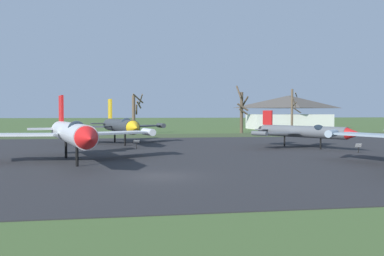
# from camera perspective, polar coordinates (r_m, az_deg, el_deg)

# --- Properties ---
(ground_plane) EXTENTS (600.00, 600.00, 0.00)m
(ground_plane) POSITION_cam_1_polar(r_m,az_deg,el_deg) (27.05, -4.13, -6.44)
(ground_plane) COLOR #425B2D
(asphalt_apron) EXTENTS (78.80, 50.59, 0.05)m
(asphalt_apron) POSITION_cam_1_polar(r_m,az_deg,el_deg) (42.08, -6.09, -3.37)
(asphalt_apron) COLOR #28282B
(asphalt_apron) RESTS_ON ground
(grass_verge_strip) EXTENTS (138.80, 12.00, 0.06)m
(grass_verge_strip) POSITION_cam_1_polar(r_m,az_deg,el_deg) (73.26, -7.57, -1.07)
(grass_verge_strip) COLOR #3B492A
(grass_verge_strip) RESTS_ON ground
(jet_fighter_front_left) EXTENTS (10.73, 12.57, 4.24)m
(jet_fighter_front_left) POSITION_cam_1_polar(r_m,az_deg,el_deg) (49.60, 14.56, -0.44)
(jet_fighter_front_left) COLOR #565B60
(jet_fighter_front_left) RESTS_ON ground
(info_placard_front_left) EXTENTS (0.62, 0.39, 0.96)m
(info_placard_front_left) POSITION_cam_1_polar(r_m,az_deg,el_deg) (45.22, 21.08, -2.37)
(info_placard_front_left) COLOR black
(info_placard_front_left) RESTS_ON ground
(jet_fighter_front_right) EXTENTS (14.91, 16.63, 5.58)m
(jet_fighter_front_right) POSITION_cam_1_polar(r_m,az_deg,el_deg) (35.65, -15.65, -0.56)
(jet_fighter_front_right) COLOR silver
(jet_fighter_front_right) RESTS_ON ground
(jet_fighter_rear_center) EXTENTS (13.34, 16.86, 5.86)m
(jet_fighter_rear_center) POSITION_cam_1_polar(r_m,az_deg,el_deg) (54.57, -9.47, 0.36)
(jet_fighter_rear_center) COLOR #33383D
(jet_fighter_rear_center) RESTS_ON ground
(info_placard_rear_center) EXTENTS (0.65, 0.27, 1.00)m
(info_placard_rear_center) POSITION_cam_1_polar(r_m,az_deg,el_deg) (47.30, -7.33, -2.01)
(info_placard_rear_center) COLOR black
(info_placard_rear_center) RESTS_ON ground
(bare_tree_left_of_center) EXTENTS (2.17, 3.52, 7.48)m
(bare_tree_left_of_center) POSITION_cam_1_polar(r_m,az_deg,el_deg) (81.31, -7.56, 2.10)
(bare_tree_left_of_center) COLOR brown
(bare_tree_left_of_center) RESTS_ON ground
(bare_tree_center) EXTENTS (2.54, 2.59, 9.21)m
(bare_tree_center) POSITION_cam_1_polar(r_m,az_deg,el_deg) (84.26, 6.57, 2.37)
(bare_tree_center) COLOR brown
(bare_tree_center) RESTS_ON ground
(bare_tree_right_of_center) EXTENTS (2.28, 2.52, 8.44)m
(bare_tree_right_of_center) POSITION_cam_1_polar(r_m,az_deg,el_deg) (84.00, 13.10, 2.28)
(bare_tree_right_of_center) COLOR brown
(bare_tree_right_of_center) RESTS_ON ground
(visitor_building) EXTENTS (20.15, 9.88, 8.18)m
(visitor_building) POSITION_cam_1_polar(r_m,az_deg,el_deg) (108.72, 12.63, 2.09)
(visitor_building) COLOR silver
(visitor_building) RESTS_ON ground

